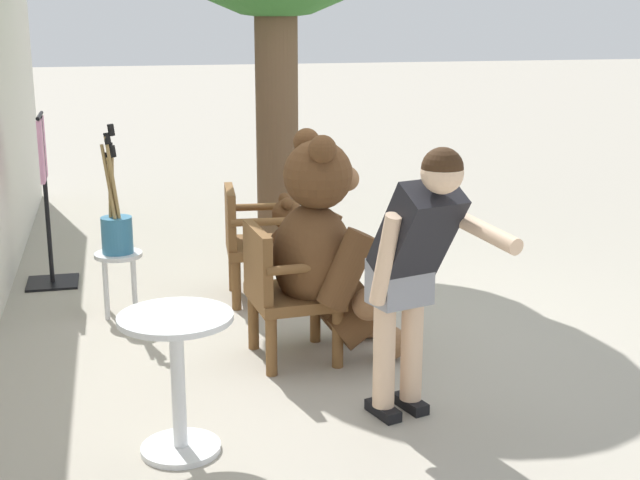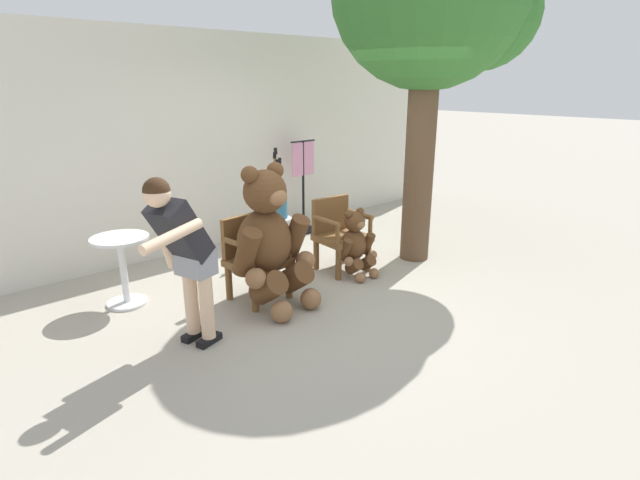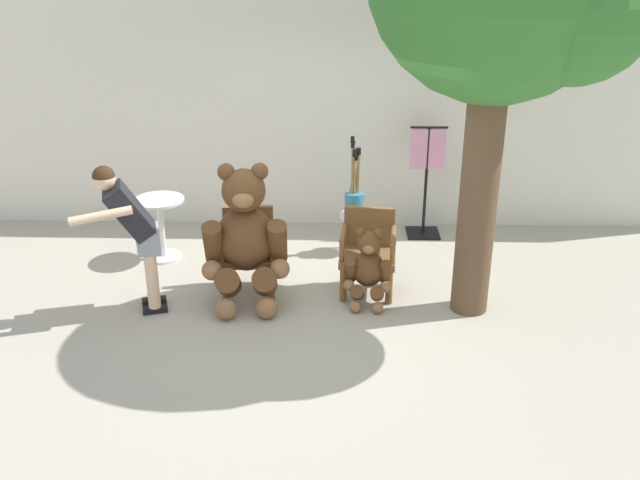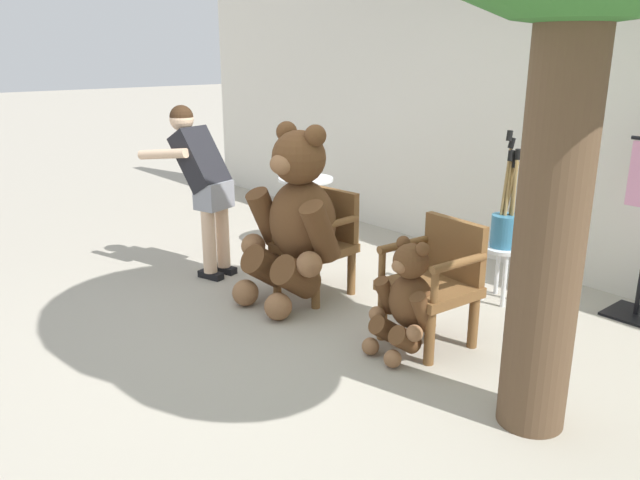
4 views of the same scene
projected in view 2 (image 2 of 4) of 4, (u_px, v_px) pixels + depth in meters
The scene contains 11 objects.
ground_plane at pixel (329, 294), 5.35m from camera, with size 60.00×60.00×0.00m, color #A8A091.
back_wall at pixel (205, 143), 6.61m from camera, with size 10.00×0.16×2.80m, color silver.
wooden_chair_left at pixel (254, 255), 5.15m from camera, with size 0.60×0.56×0.86m.
wooden_chair_right at pixel (339, 232), 5.94m from camera, with size 0.60×0.56×0.86m.
teddy_bear_large at pixel (269, 239), 4.90m from camera, with size 0.86×0.84×1.43m.
teddy_bear_small at pixel (356, 244), 5.76m from camera, with size 0.48×0.47×0.80m.
person_visitor at pixel (183, 248), 4.02m from camera, with size 0.76×0.63×1.51m.
white_stool at pixel (279, 226), 6.59m from camera, with size 0.34×0.34×0.46m.
brush_bucket at pixel (279, 203), 6.50m from camera, with size 0.22×0.22×0.92m.
round_side_table at pixel (123, 263), 4.98m from camera, with size 0.56×0.56×0.72m.
clothing_display_stand at pixel (303, 184), 7.41m from camera, with size 0.44×0.40×1.36m.
Camera 2 is at (-3.39, -3.56, 2.19)m, focal length 28.00 mm.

